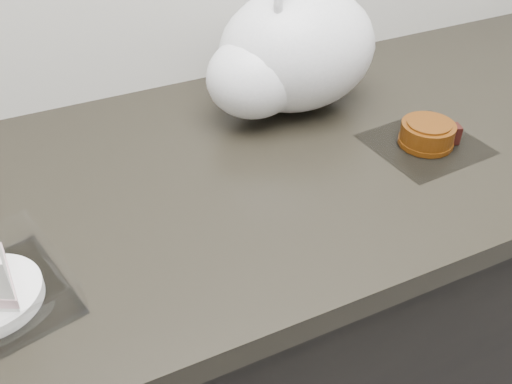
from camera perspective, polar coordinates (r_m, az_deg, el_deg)
counter at (r=1.22m, az=-0.08°, el=-14.38°), size 2.04×0.64×0.90m
mooncake_wrap at (r=0.99m, az=16.79°, el=5.41°), size 0.19×0.18×0.04m
plastic_bag at (r=1.02m, az=3.36°, el=13.64°), size 0.38×0.32×0.26m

